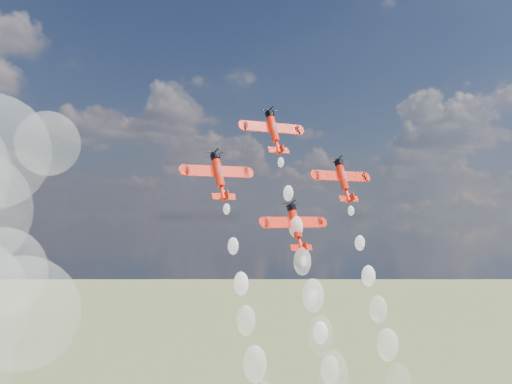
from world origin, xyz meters
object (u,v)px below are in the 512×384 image
object	(u,v)px
plane_right	(343,179)
plane_slot	(296,226)
plane_lead	(274,131)
plane_left	(219,175)

from	to	relation	value
plane_right	plane_slot	xyz separation A→B (m)	(-13.53, -3.53, -8.79)
plane_lead	plane_slot	bearing A→B (deg)	-90.00
plane_left	plane_right	distance (m)	27.06
plane_lead	plane_right	xyz separation A→B (m)	(13.53, -3.53, -8.79)
plane_lead	plane_left	xyz separation A→B (m)	(-13.53, -3.53, -8.79)
plane_lead	plane_left	size ratio (longest dim) A/B	1.00
plane_slot	plane_lead	bearing A→B (deg)	90.00
plane_left	plane_slot	bearing A→B (deg)	-14.63
plane_left	plane_right	world-z (taller)	same
plane_slot	plane_left	bearing A→B (deg)	165.37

